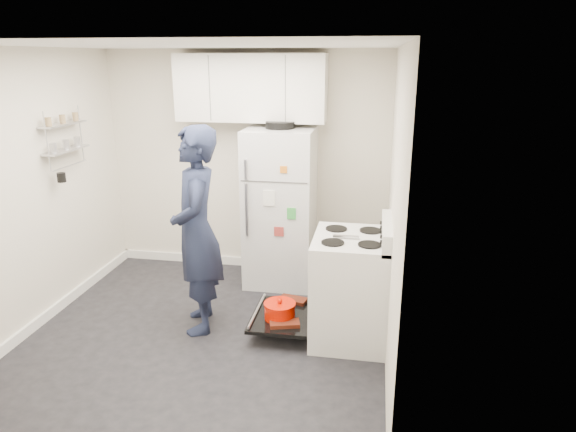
% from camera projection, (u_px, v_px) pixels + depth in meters
% --- Properties ---
extents(room, '(3.21, 3.21, 2.51)m').
position_uv_depth(room, '(199.00, 205.00, 4.38)').
color(room, black).
rests_on(room, ground).
extents(electric_range, '(0.66, 0.76, 1.10)m').
position_uv_depth(electric_range, '(349.00, 289.00, 4.50)').
color(electric_range, silver).
rests_on(electric_range, ground).
extents(open_oven_door, '(0.55, 0.71, 0.22)m').
position_uv_depth(open_oven_door, '(282.00, 313.00, 4.66)').
color(open_oven_door, black).
rests_on(open_oven_door, ground).
extents(refrigerator, '(0.72, 0.74, 1.77)m').
position_uv_depth(refrigerator, '(280.00, 207.00, 5.55)').
color(refrigerator, silver).
rests_on(refrigerator, ground).
extents(upper_cabinets, '(1.60, 0.33, 0.70)m').
position_uv_depth(upper_cabinets, '(251.00, 88.00, 5.41)').
color(upper_cabinets, silver).
rests_on(upper_cabinets, room).
extents(wall_shelf_rack, '(0.14, 0.60, 0.61)m').
position_uv_depth(wall_shelf_rack, '(64.00, 137.00, 4.91)').
color(wall_shelf_rack, '#B2B2B7').
rests_on(wall_shelf_rack, room).
extents(person, '(0.64, 0.79, 1.87)m').
position_uv_depth(person, '(197.00, 231.00, 4.55)').
color(person, '#191F38').
rests_on(person, ground).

